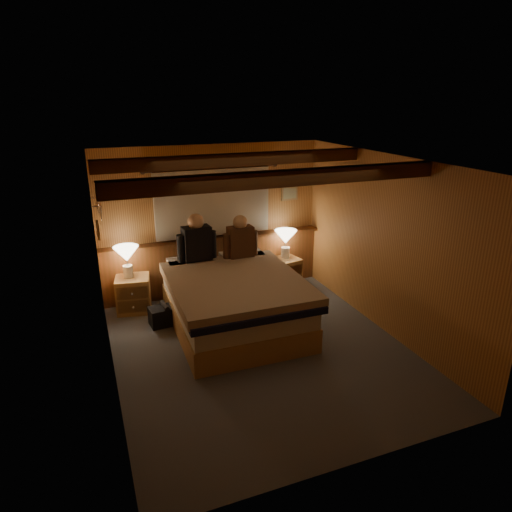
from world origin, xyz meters
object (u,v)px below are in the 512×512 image
bed (234,301)px  lamp_right (286,239)px  nightstand_right (285,273)px  lamp_left (126,256)px  duffel_bag (165,315)px  person_left (197,241)px  person_right (240,240)px  nightstand_left (134,294)px

bed → lamp_right: lamp_right is taller
nightstand_right → lamp_left: size_ratio=1.13×
nightstand_right → duffel_bag: 2.24m
lamp_right → person_left: 1.61m
bed → lamp_right: (1.28, 1.09, 0.45)m
person_right → duffel_bag: size_ratio=1.45×
nightstand_left → person_left: (0.96, -0.19, 0.78)m
nightstand_right → person_left: size_ratio=0.73×
lamp_right → duffel_bag: bearing=-163.1°
nightstand_right → lamp_right: size_ratio=1.12×
lamp_left → duffel_bag: size_ratio=1.02×
duffel_bag → bed: bearing=-31.4°
nightstand_right → person_right: (-0.89, -0.29, 0.78)m
bed → person_left: person_left is taller
lamp_left → lamp_right: bearing=0.4°
nightstand_right → person_left: 1.76m
nightstand_right → lamp_right: (0.02, 0.05, 0.59)m
nightstand_left → duffel_bag: nightstand_left is taller
nightstand_left → person_right: person_right is taller
nightstand_right → person_right: 1.22m
nightstand_right → lamp_right: 0.59m
nightstand_left → nightstand_right: size_ratio=1.04×
lamp_right → duffel_bag: (-2.18, -0.66, -0.71)m
duffel_bag → person_right: bearing=8.1°
lamp_left → lamp_right: 2.58m
bed → person_left: (-0.29, 0.84, 0.66)m
lamp_right → nightstand_left: bearing=-178.8°
nightstand_left → duffel_bag: bearing=-49.5°
nightstand_left → lamp_right: 2.60m
lamp_left → person_right: size_ratio=0.70×
nightstand_left → lamp_left: lamp_left is taller
nightstand_right → duffel_bag: size_ratio=1.15×
person_left → duffel_bag: size_ratio=1.57×
lamp_left → person_right: bearing=-11.1°
person_right → duffel_bag: bearing=-167.5°
nightstand_left → person_right: bearing=-0.3°
lamp_right → duffel_bag: lamp_right is taller
lamp_left → person_right: person_right is taller
lamp_left → person_right: (1.66, -0.33, 0.15)m
nightstand_left → lamp_right: lamp_right is taller
lamp_right → duffel_bag: 2.38m
bed → lamp_right: size_ratio=4.73×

